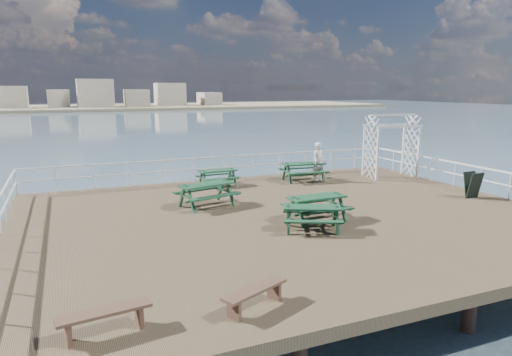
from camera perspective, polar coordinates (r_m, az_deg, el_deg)
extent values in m
cube|color=brown|center=(15.75, 4.15, -5.14)|extent=(18.00, 14.00, 0.30)
plane|color=#456275|center=(54.27, -15.31, 4.17)|extent=(300.00, 300.00, 0.00)
cube|color=tan|center=(150.19, -14.46, 8.61)|extent=(160.00, 40.00, 0.80)
cube|color=beige|center=(146.08, -28.21, 8.93)|extent=(8.00, 8.00, 6.00)
cube|color=beige|center=(145.51, -23.44, 9.12)|extent=(6.00, 8.00, 5.00)
cube|color=beige|center=(145.75, -19.51, 9.99)|extent=(10.00, 8.00, 8.00)
cube|color=beige|center=(146.99, -14.74, 9.68)|extent=(7.00, 8.00, 5.00)
cube|color=beige|center=(148.93, -10.50, 10.26)|extent=(9.00, 8.00, 7.00)
cube|color=beige|center=(152.27, -5.63, 9.84)|extent=(6.00, 8.00, 4.00)
cylinder|color=#503829|center=(19.80, -23.69, -6.28)|extent=(0.36, 0.36, 2.10)
cylinder|color=#503829|center=(24.45, 14.06, -2.44)|extent=(0.36, 0.36, 2.10)
cube|color=silver|center=(21.69, -3.99, 2.63)|extent=(17.70, 0.07, 0.07)
cube|color=silver|center=(21.77, -3.97, 1.33)|extent=(17.70, 0.05, 0.05)
cylinder|color=silver|center=(20.75, -27.78, -0.44)|extent=(0.05, 0.05, 1.10)
cube|color=silver|center=(20.94, 26.37, 1.17)|extent=(0.07, 13.70, 0.07)
cube|color=silver|center=(21.03, 26.25, -0.17)|extent=(0.05, 13.70, 0.05)
cube|color=#163E25|center=(16.71, -6.21, -0.80)|extent=(2.12, 1.25, 0.07)
cube|color=#163E25|center=(17.34, -7.32, -1.47)|extent=(1.99, 0.77, 0.06)
cube|color=#163E25|center=(16.23, -4.97, -2.30)|extent=(1.99, 0.77, 0.06)
cube|color=#163E25|center=(16.39, -8.66, -2.33)|extent=(0.49, 1.57, 0.07)
cube|color=#163E25|center=(17.22, -3.83, -1.57)|extent=(0.49, 1.57, 0.07)
cube|color=#163E25|center=(16.68, -9.21, -2.30)|extent=(0.23, 0.57, 0.97)
cube|color=#163E25|center=(16.12, -8.09, -2.75)|extent=(0.23, 0.57, 0.97)
cube|color=#163E25|center=(17.50, -4.43, -1.56)|extent=(0.23, 0.57, 0.97)
cube|color=#163E25|center=(16.96, -3.21, -1.95)|extent=(0.23, 0.57, 0.97)
cube|color=#163E25|center=(16.83, -6.17, -2.60)|extent=(1.73, 0.53, 0.07)
cube|color=#163E25|center=(20.20, -4.85, 0.92)|extent=(1.70, 0.76, 0.06)
cube|color=#163E25|center=(20.75, -5.41, 0.44)|extent=(1.67, 0.35, 0.05)
cube|color=#163E25|center=(19.74, -4.23, -0.10)|extent=(1.67, 0.35, 0.05)
cube|color=#163E25|center=(20.01, -6.67, -0.05)|extent=(0.17, 1.34, 0.06)
cube|color=#163E25|center=(20.51, -3.04, 0.29)|extent=(0.17, 1.34, 0.06)
cube|color=#163E25|center=(20.27, -6.94, -0.04)|extent=(0.11, 0.48, 0.81)
cube|color=#163E25|center=(19.76, -6.39, -0.32)|extent=(0.11, 0.48, 0.81)
cube|color=#163E25|center=(20.77, -3.35, 0.29)|extent=(0.11, 0.48, 0.81)
cube|color=#163E25|center=(20.27, -2.73, 0.03)|extent=(0.11, 0.48, 0.81)
cube|color=#163E25|center=(20.28, -4.83, -0.34)|extent=(1.48, 0.18, 0.06)
cube|color=#163E25|center=(21.33, 5.96, 1.80)|extent=(2.05, 0.99, 0.07)
cube|color=#163E25|center=(21.98, 5.30, 1.25)|extent=(1.99, 0.49, 0.05)
cube|color=#163E25|center=(20.78, 6.63, 0.65)|extent=(1.99, 0.49, 0.05)
cube|color=#163E25|center=(21.09, 3.87, 0.79)|extent=(0.27, 1.59, 0.07)
cube|color=#163E25|center=(21.71, 7.96, 1.01)|extent=(0.27, 1.59, 0.07)
cube|color=#163E25|center=(21.41, 3.57, 0.80)|extent=(0.15, 0.57, 0.96)
cube|color=#163E25|center=(20.80, 4.18, 0.49)|extent=(0.15, 0.57, 0.96)
cube|color=#163E25|center=(22.01, 7.61, 1.01)|extent=(0.15, 0.57, 0.96)
cube|color=#163E25|center=(21.42, 8.31, 0.71)|extent=(0.15, 0.57, 0.96)
cube|color=#163E25|center=(21.42, 5.93, 0.38)|extent=(1.75, 0.28, 0.07)
cube|color=#163E25|center=(13.94, 7.05, -3.67)|extent=(1.87, 1.34, 0.06)
cube|color=#163E25|center=(14.57, 6.82, -4.15)|extent=(1.69, 0.95, 0.05)
cube|color=#163E25|center=(13.46, 7.24, -5.46)|extent=(1.69, 0.95, 0.05)
cube|color=#163E25|center=(13.97, 4.04, -4.85)|extent=(0.65, 1.31, 0.06)
cube|color=#163E25|center=(14.10, 9.97, -4.85)|extent=(0.65, 1.31, 0.06)
cube|color=#163E25|center=(14.26, 4.00, -4.72)|extent=(0.28, 0.49, 0.85)
cube|color=#163E25|center=(13.71, 4.08, -5.38)|extent=(0.28, 0.49, 0.85)
cube|color=#163E25|center=(14.39, 9.81, -4.71)|extent=(0.28, 0.49, 0.85)
cube|color=#163E25|center=(13.84, 10.13, -5.37)|extent=(0.28, 0.49, 0.85)
cube|color=#163E25|center=(14.07, 7.00, -5.54)|extent=(1.44, 0.72, 0.06)
cube|color=#163E25|center=(14.99, 7.64, -2.38)|extent=(1.93, 0.81, 0.06)
cube|color=#163E25|center=(15.58, 6.36, -2.98)|extent=(1.91, 0.34, 0.05)
cube|color=#163E25|center=(14.55, 8.94, -4.07)|extent=(1.91, 0.34, 0.05)
cube|color=#163E25|center=(14.67, 4.99, -3.94)|extent=(0.14, 1.53, 0.06)
cube|color=#163E25|center=(15.50, 10.08, -3.25)|extent=(0.14, 1.53, 0.06)
cube|color=#163E25|center=(14.95, 4.38, -3.85)|extent=(0.11, 0.55, 0.92)
cube|color=#163E25|center=(14.42, 5.61, -4.43)|extent=(0.11, 0.55, 0.92)
cube|color=#163E25|center=(15.76, 9.42, -3.18)|extent=(0.11, 0.55, 0.92)
cube|color=#163E25|center=(15.26, 10.75, -3.70)|extent=(0.11, 0.55, 0.92)
cube|color=#163E25|center=(15.12, 7.59, -4.28)|extent=(1.69, 0.15, 0.06)
cube|color=#503829|center=(8.71, -18.45, -15.56)|extent=(1.66, 0.60, 0.06)
cube|color=#503829|center=(8.74, -22.43, -17.49)|extent=(0.13, 0.35, 0.40)
cube|color=#503829|center=(8.94, -14.40, -16.28)|extent=(0.13, 0.35, 0.40)
cube|color=#503829|center=(9.16, -0.12, -13.75)|extent=(1.54, 0.95, 0.06)
cube|color=#503829|center=(8.89, -2.76, -16.15)|extent=(0.20, 0.33, 0.38)
cube|color=#503829|center=(9.64, 2.28, -13.87)|extent=(0.20, 0.33, 0.38)
cube|color=silver|center=(21.91, 14.95, 2.82)|extent=(0.10, 0.10, 2.45)
cube|color=silver|center=(22.94, 13.32, 3.27)|extent=(0.10, 0.10, 2.45)
cube|color=silver|center=(23.18, 19.66, 2.99)|extent=(0.10, 0.10, 2.45)
cube|color=silver|center=(24.16, 17.93, 3.41)|extent=(0.10, 0.10, 2.45)
cube|color=silver|center=(22.39, 17.56, 6.12)|extent=(2.45, 0.31, 0.08)
cube|color=silver|center=(23.40, 15.85, 6.42)|extent=(2.45, 0.31, 0.08)
cube|color=silver|center=(22.86, 16.76, 7.57)|extent=(2.45, 0.30, 0.07)
cube|color=black|center=(19.83, 25.68, -0.87)|extent=(0.64, 0.28, 1.04)
cube|color=black|center=(19.96, 25.22, -0.76)|extent=(0.64, 0.28, 1.04)
imported|color=white|center=(21.34, 7.80, 2.02)|extent=(0.72, 0.53, 1.81)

